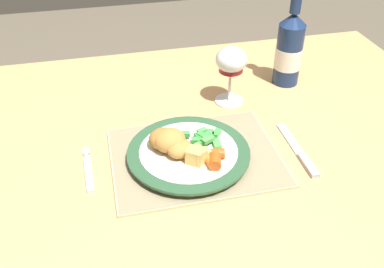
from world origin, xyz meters
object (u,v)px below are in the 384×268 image
object	(u,v)px
table_knife	(300,153)
wine_glass	(231,63)
fork	(88,171)
dinner_plate	(189,154)
bottle	(289,48)
dining_table	(209,171)

from	to	relation	value
table_knife	wine_glass	size ratio (longest dim) A/B	1.28
wine_glass	fork	bearing A→B (deg)	-151.09
fork	dinner_plate	bearing A→B (deg)	-2.14
table_knife	bottle	bearing A→B (deg)	72.98
dining_table	fork	distance (m)	0.28
fork	wine_glass	world-z (taller)	wine_glass
dinner_plate	bottle	world-z (taller)	bottle
dining_table	wine_glass	world-z (taller)	wine_glass
dinner_plate	wine_glass	distance (m)	0.26
dinner_plate	fork	size ratio (longest dim) A/B	1.81
fork	table_knife	bearing A→B (deg)	-5.53
fork	bottle	xyz separation A→B (m)	(0.52, 0.25, 0.09)
wine_glass	table_knife	bearing A→B (deg)	-70.41
table_knife	wine_glass	xyz separation A→B (m)	(-0.08, 0.23, 0.10)
bottle	dining_table	bearing A→B (deg)	-141.86
fork	wine_glass	size ratio (longest dim) A/B	0.96
dinner_plate	table_knife	size ratio (longest dim) A/B	1.36
dining_table	bottle	size ratio (longest dim) A/B	4.62
dining_table	fork	world-z (taller)	fork
wine_glass	dining_table	bearing A→B (deg)	-121.13
fork	dining_table	bearing A→B (deg)	10.42
dining_table	table_knife	xyz separation A→B (m)	(0.17, -0.09, 0.09)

